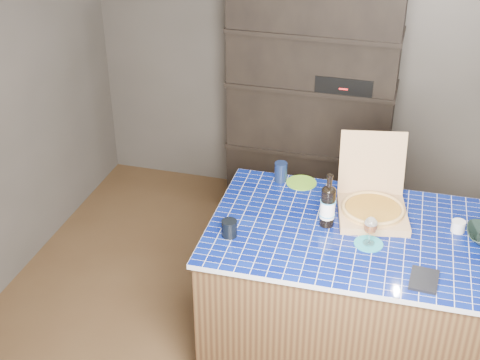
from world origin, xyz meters
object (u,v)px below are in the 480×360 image
(kitchen_island, at_px, (352,295))
(wine_glass, at_px, (371,226))
(pizza_box, at_px, (373,206))
(dvd_case, at_px, (424,280))
(mead_bottle, at_px, (328,206))

(kitchen_island, relative_size, wine_glass, 10.12)
(pizza_box, distance_m, dvd_case, 0.60)
(pizza_box, distance_m, mead_bottle, 0.29)
(kitchen_island, bearing_deg, dvd_case, -45.23)
(mead_bottle, relative_size, wine_glass, 1.96)
(pizza_box, xyz_separation_m, dvd_case, (0.30, -0.52, -0.05))
(dvd_case, bearing_deg, pizza_box, 123.91)
(kitchen_island, distance_m, pizza_box, 0.53)
(mead_bottle, distance_m, wine_glass, 0.27)
(kitchen_island, distance_m, wine_glass, 0.56)
(mead_bottle, height_order, dvd_case, mead_bottle)
(kitchen_island, height_order, dvd_case, dvd_case)
(dvd_case, bearing_deg, wine_glass, 144.93)
(mead_bottle, xyz_separation_m, dvd_case, (0.52, -0.35, -0.11))
(pizza_box, relative_size, wine_glass, 3.20)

